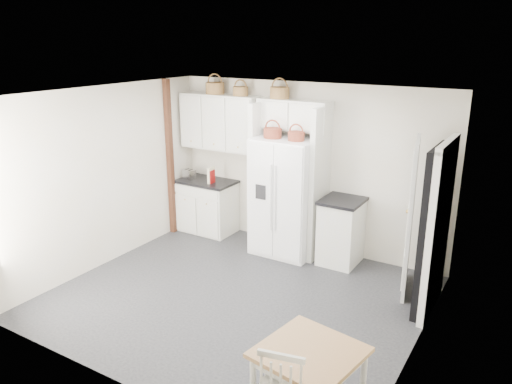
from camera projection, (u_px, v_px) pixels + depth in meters
The scene contains 26 objects.
floor at pixel (237, 297), 6.49m from camera, with size 4.50×4.50×0.00m, color black.
ceiling at pixel (235, 95), 5.71m from camera, with size 4.50×4.50×0.00m, color white.
wall_back at pixel (307, 167), 7.73m from camera, with size 4.50×4.50×0.00m, color beige.
wall_left at pixel (106, 177), 7.21m from camera, with size 4.00×4.00×0.00m, color beige.
wall_right at pixel (424, 239), 4.99m from camera, with size 4.00×4.00×0.00m, color beige.
refrigerator at pixel (286, 197), 7.61m from camera, with size 0.93×0.75×1.81m, color white.
base_cab_left at pixel (207, 207), 8.59m from camera, with size 0.94×0.59×0.87m, color white.
base_cab_right at pixel (341, 232), 7.37m from camera, with size 0.54×0.64×0.95m, color white.
dining_table at pixel (308, 383), 4.36m from camera, with size 0.81×0.81×0.67m, color olive.
counter_left at pixel (207, 181), 8.46m from camera, with size 0.98×0.63×0.04m, color black.
counter_right at pixel (343, 201), 7.22m from camera, with size 0.58×0.69×0.04m, color black.
toaster at pixel (189, 174), 8.53m from camera, with size 0.23×0.13×0.16m, color silver.
cookbook_red at pixel (212, 177), 8.27m from camera, with size 0.03×0.14×0.21m, color maroon.
cookbook_cream at pixel (211, 175), 8.27m from camera, with size 0.04×0.18×0.27m, color beige.
basket_upper_b at pixel (215, 88), 8.04m from camera, with size 0.31×0.31×0.18m, color brown.
basket_upper_c at pixel (240, 91), 7.80m from camera, with size 0.25×0.25×0.14m, color brown.
basket_bridge_a at pixel (280, 93), 7.46m from camera, with size 0.30×0.30×0.17m, color brown.
basket_fridge_a at pixel (273, 133), 7.33m from camera, with size 0.28×0.28×0.15m, color #5D2B18.
basket_fridge_b at pixel (296, 136), 7.14m from camera, with size 0.25×0.25×0.13m, color #5D2B18.
upper_cabinet at pixel (220, 122), 8.16m from camera, with size 1.40×0.34×0.90m, color white.
bridge_cabinet at pixel (294, 115), 7.42m from camera, with size 1.12×0.34×0.45m, color white.
fridge_panel_left at pixel (260, 175), 7.86m from camera, with size 0.08×0.60×2.30m, color white.
fridge_panel_right at pixel (320, 185), 7.35m from camera, with size 0.08×0.60×2.30m, color white.
trim_post at pixel (170, 159), 8.29m from camera, with size 0.09×0.09×2.60m, color #331910.
doorway_void at pixel (434, 231), 5.93m from camera, with size 0.18×0.85×2.05m, color black.
door_slab at pixel (411, 217), 6.38m from camera, with size 0.80×0.04×2.05m, color white.
Camera 1 is at (3.20, -4.82, 3.24)m, focal length 35.00 mm.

